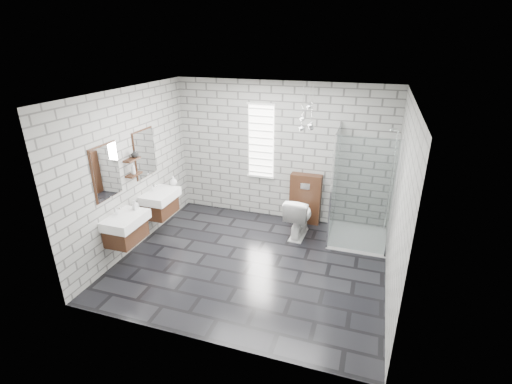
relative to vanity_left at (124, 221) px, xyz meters
The scene contains 20 objects.
floor 2.15m from the vanity_left, 17.87° to the left, with size 4.20×3.60×0.02m, color black.
ceiling 2.80m from the vanity_left, 17.87° to the left, with size 4.20×3.60×0.02m, color white.
wall_back 3.14m from the vanity_left, 51.81° to the left, with size 4.20×0.02×2.70m, color #989893.
wall_front 2.33m from the vanity_left, 32.07° to the right, with size 4.20×0.02×2.70m, color #989893.
wall_left 0.88m from the vanity_left, 108.26° to the left, with size 0.02×3.60×2.70m, color #989893.
wall_right 4.11m from the vanity_left, ahead, with size 0.02×3.60×2.70m, color #989893.
vanity_left is the anchor object (origin of this frame).
vanity_right 1.01m from the vanity_left, 90.00° to the left, with size 0.47×0.70×1.57m.
shelf_lower 0.81m from the vanity_left, 102.27° to the left, with size 0.14×0.30×0.03m, color #3F2313.
shelf_upper 1.01m from the vanity_left, 102.27° to the left, with size 0.14×0.30×0.03m, color #3F2313.
window 2.94m from the vanity_left, 57.84° to the left, with size 0.56×0.05×1.48m.
cistern_panel 3.38m from the vanity_left, 43.44° to the left, with size 0.60×0.20×1.00m, color #3F2313.
flush_plate 3.30m from the vanity_left, 42.11° to the left, with size 0.18×0.01×0.12m, color silver.
shower_enclosure 3.86m from the vanity_left, 27.81° to the left, with size 1.00×1.00×2.03m.
pendant_cluster 3.43m from the vanity_left, 39.06° to the left, with size 0.26×0.26×0.77m.
toilet 3.03m from the vanity_left, 35.57° to the left, with size 0.43×0.76×0.77m, color white.
soap_bottle_a 0.31m from the vanity_left, 75.57° to the left, with size 0.08×0.08×0.17m, color #B2B2B2.
soap_bottle_b 1.40m from the vanity_left, 85.68° to the left, with size 0.13×0.13×0.17m, color #B2B2B2.
soap_bottle_c 0.88m from the vanity_left, 101.56° to the left, with size 0.07×0.07×0.19m, color #B2B2B2.
vase 1.11m from the vanity_left, 99.96° to the left, with size 0.11×0.11×0.12m, color #B2B2B2.
Camera 1 is at (1.67, -4.89, 3.43)m, focal length 26.00 mm.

